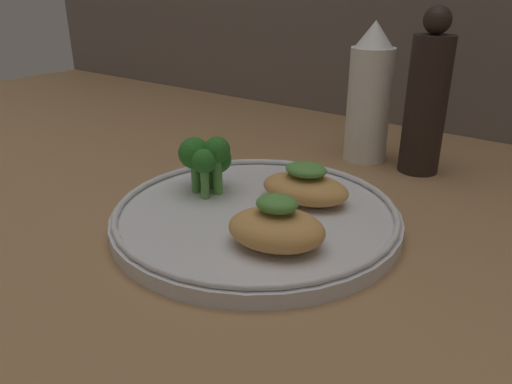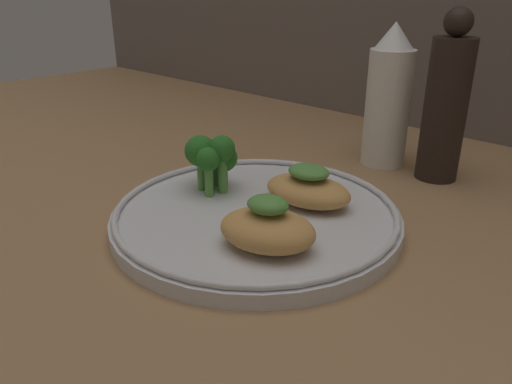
{
  "view_description": "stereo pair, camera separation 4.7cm",
  "coord_description": "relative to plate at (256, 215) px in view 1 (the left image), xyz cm",
  "views": [
    {
      "loc": [
        25.84,
        -34.38,
        22.04
      ],
      "look_at": [
        0.0,
        0.0,
        3.4
      ],
      "focal_mm": 35.0,
      "sensor_mm": 36.0,
      "label": 1
    },
    {
      "loc": [
        29.42,
        -31.37,
        22.04
      ],
      "look_at": [
        0.0,
        0.0,
        3.4
      ],
      "focal_mm": 35.0,
      "sensor_mm": 36.0,
      "label": 2
    }
  ],
  "objects": [
    {
      "name": "grilled_meat_front",
      "position": [
        5.36,
        -4.34,
        2.17
      ],
      "size": [
        9.65,
        8.32,
        4.59
      ],
      "color": "tan",
      "rests_on": "plate"
    },
    {
      "name": "grilled_meat_middle",
      "position": [
        2.5,
        4.76,
        1.99
      ],
      "size": [
        9.53,
        6.95,
        4.03
      ],
      "color": "tan",
      "rests_on": "plate"
    },
    {
      "name": "sauce_bottle",
      "position": [
        0.24,
        23.58,
        7.29
      ],
      "size": [
        5.42,
        5.42,
        17.31
      ],
      "color": "white",
      "rests_on": "ground_plane"
    },
    {
      "name": "broccoli_bunch",
      "position": [
        -7.14,
        0.82,
        4.11
      ],
      "size": [
        5.67,
        5.24,
        6.1
      ],
      "color": "#569942",
      "rests_on": "plate"
    },
    {
      "name": "pepper_grinder",
      "position": [
        7.17,
        23.58,
        7.78
      ],
      "size": [
        4.77,
        4.77,
        19.2
      ],
      "color": "black",
      "rests_on": "ground_plane"
    },
    {
      "name": "plate",
      "position": [
        0.0,
        0.0,
        0.0
      ],
      "size": [
        27.5,
        27.5,
        2.0
      ],
      "color": "silver",
      "rests_on": "ground_plane"
    },
    {
      "name": "ground_plane",
      "position": [
        0.0,
        0.0,
        -1.49
      ],
      "size": [
        180.0,
        180.0,
        1.0
      ],
      "primitive_type": "cube",
      "color": "#936D47"
    }
  ]
}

